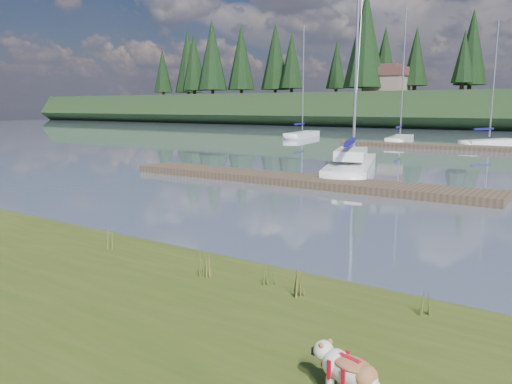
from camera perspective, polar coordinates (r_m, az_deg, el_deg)
The scene contains 19 objects.
ground at distance 39.31m, azimuth 25.07°, elevation 4.29°, with size 200.00×200.00×0.00m, color slate.
bulldog at distance 5.16m, azimuth 10.58°, elevation -19.33°, with size 0.80×0.44×0.47m.
sailboat_main at distance 24.84m, azimuth 11.02°, elevation 3.33°, with size 4.67×9.44×13.39m.
dock_near at distance 20.60m, azimuth 4.30°, elevation 1.42°, with size 16.00×2.00×0.30m, color #4C3D2C.
sailboat_bg_0 at distance 51.31m, azimuth 5.56°, elevation 6.60°, with size 2.73×7.77×11.10m.
sailboat_bg_1 at distance 45.69m, azimuth 16.24°, elevation 5.88°, with size 2.80×7.72×11.35m.
sailboat_bg_2 at distance 43.48m, azimuth 25.52°, elevation 5.15°, with size 4.04×6.13×9.64m.
weed_0 at distance 8.41m, azimuth -5.78°, elevation -7.94°, with size 0.17×0.14×0.57m.
weed_1 at distance 8.36m, azimuth -5.97°, elevation -8.46°, with size 0.17×0.14×0.44m.
weed_2 at distance 7.49m, azimuth 5.03°, elevation -9.92°, with size 0.17×0.14×0.65m.
weed_3 at distance 10.32m, azimuth -16.30°, elevation -4.81°, with size 0.17×0.14×0.62m.
weed_4 at distance 8.00m, azimuth 1.25°, elevation -9.45°, with size 0.17×0.14×0.37m.
weed_5 at distance 7.23m, azimuth 18.42°, elevation -11.60°, with size 0.17×0.14×0.52m.
mud_lip at distance 9.86m, azimuth -6.31°, elevation -8.43°, with size 60.00×0.50×0.14m, color #33281C.
conifer_0 at distance 97.75m, azimuth -5.03°, elevation 15.34°, with size 5.72×5.72×14.15m.
conifer_1 at distance 92.44m, azimuth 4.11°, elevation 14.83°, with size 4.40×4.40×11.30m.
conifer_2 at distance 83.42m, azimuth 12.40°, elevation 16.74°, with size 6.60×6.60×16.05m.
conifer_3 at distance 82.75m, azimuth 23.46°, elevation 14.98°, with size 4.84×4.84×12.25m.
house_0 at distance 83.68m, azimuth 14.71°, elevation 12.34°, with size 6.30×5.30×4.65m.
Camera 1 is at (6.09, -8.71, 3.14)m, focal length 35.00 mm.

